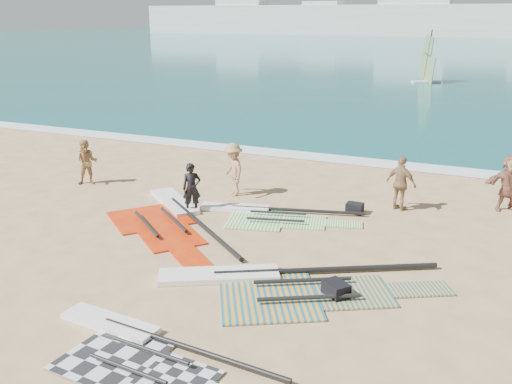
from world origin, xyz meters
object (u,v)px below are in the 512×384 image
at_px(rig_orange, 279,284).
at_px(beachgoer_right, 509,183).
at_px(rig_red, 171,217).
at_px(beachgoer_left, 87,162).
at_px(beachgoer_back, 401,183).
at_px(gear_bag_far, 336,290).
at_px(beachgoer_mid, 233,170).
at_px(rig_green, 264,215).
at_px(gear_bag_near, 355,208).
at_px(person_wetsuit, 192,188).
at_px(rig_grey, 135,348).

bearing_deg(rig_orange, beachgoer_right, 30.35).
height_order(rig_orange, rig_red, same).
bearing_deg(beachgoer_left, rig_red, -51.26).
bearing_deg(rig_orange, beachgoer_back, 47.71).
xyz_separation_m(gear_bag_far, beachgoer_right, (3.13, 7.51, 0.70)).
bearing_deg(beachgoer_mid, beachgoer_left, -124.77).
distance_m(rig_red, beachgoer_left, 4.96).
height_order(rig_green, rig_red, rig_red).
distance_m(beachgoer_left, beachgoer_right, 13.76).
height_order(beachgoer_mid, beachgoer_back, beachgoer_mid).
height_order(beachgoer_left, beachgoer_right, beachgoer_right).
distance_m(gear_bag_far, beachgoer_left, 11.27).
distance_m(gear_bag_near, beachgoer_left, 9.36).
height_order(rig_red, beachgoer_right, beachgoer_right).
relative_size(gear_bag_far, beachgoer_right, 0.32).
relative_size(beachgoer_left, beachgoer_right, 0.91).
xyz_separation_m(rig_green, rig_red, (-2.40, -1.32, 0.00)).
bearing_deg(person_wetsuit, rig_orange, -75.93).
relative_size(rig_green, beachgoer_back, 3.01).
relative_size(rig_orange, rig_red, 1.20).
bearing_deg(beachgoer_left, rig_green, -33.50).
relative_size(rig_grey, person_wetsuit, 3.21).
relative_size(rig_green, rig_orange, 0.79).
bearing_deg(person_wetsuit, beachgoer_right, -11.12).
relative_size(rig_grey, beachgoer_right, 2.81).
distance_m(rig_grey, rig_green, 7.42).
xyz_separation_m(rig_grey, rig_red, (-3.06, 6.07, 0.00)).
distance_m(rig_orange, beachgoer_mid, 6.74).
relative_size(gear_bag_near, person_wetsuit, 0.32).
bearing_deg(person_wetsuit, rig_green, -21.45).
relative_size(gear_bag_near, beachgoer_back, 0.29).
height_order(gear_bag_near, beachgoer_back, beachgoer_back).
height_order(rig_orange, person_wetsuit, person_wetsuit).
bearing_deg(gear_bag_far, rig_red, 154.97).
relative_size(gear_bag_near, gear_bag_far, 0.87).
distance_m(rig_red, beachgoer_mid, 2.98).
distance_m(rig_orange, rig_red, 5.23).
bearing_deg(beachgoer_left, person_wetsuit, -41.92).
xyz_separation_m(gear_bag_far, person_wetsuit, (-5.47, 3.44, 0.59)).
relative_size(gear_bag_near, beachgoer_mid, 0.28).
distance_m(rig_green, gear_bag_near, 2.72).
height_order(rig_grey, gear_bag_near, gear_bag_near).
distance_m(person_wetsuit, beachgoer_right, 9.52).
bearing_deg(beachgoer_back, beachgoer_right, -136.64).
height_order(rig_green, person_wetsuit, person_wetsuit).
xyz_separation_m(rig_orange, beachgoer_left, (-9.02, 4.55, 0.74)).
bearing_deg(beachgoer_back, gear_bag_near, 56.50).
bearing_deg(rig_red, rig_grey, -23.69).
bearing_deg(beachgoer_mid, beachgoer_back, 53.03).
relative_size(rig_orange, person_wetsuit, 4.20).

